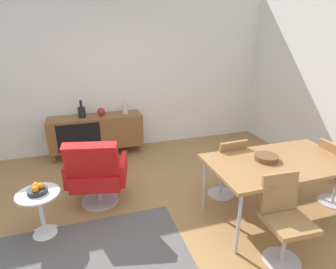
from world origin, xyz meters
The scene contains 14 objects.
ground_plane centered at (0.00, 0.00, 0.00)m, with size 8.32×8.32×0.00m, color #9E7242.
wall_back centered at (0.00, 2.60, 1.40)m, with size 6.80×0.12×2.80m, color white.
sideboard centered at (-0.16, 2.30, 0.44)m, with size 1.60×0.45×0.72m.
vase_cobalt centered at (-0.05, 2.30, 0.79)m, with size 0.14×0.14×0.14m.
vase_sculptural_dark centered at (-0.37, 2.30, 0.82)m, with size 0.12×0.12×0.30m.
vase_ceramic_small centered at (0.37, 2.30, 0.81)m, with size 0.10×0.10×0.26m.
dining_table centered at (1.69, -0.19, 0.70)m, with size 1.60×0.90×0.74m.
wooden_bowl_on_table centered at (1.56, -0.13, 0.77)m, with size 0.26×0.26×0.06m, color brown.
dining_chair_far_end centered at (2.58, -0.19, 0.47)m, with size 0.43×0.41×0.86m.
dining_chair_back_left centered at (1.34, 0.37, 0.47)m, with size 0.42×0.44×0.86m.
dining_chair_front_left centered at (1.34, -0.75, 0.47)m, with size 0.42×0.45×0.86m.
lounge_chair_red centered at (-0.27, 0.70, 0.47)m, with size 0.82×0.77×0.95m.
side_table_round centered at (-0.89, 0.31, 0.32)m, with size 0.44×0.44×0.52m.
fruit_bowl centered at (-0.89, 0.31, 0.56)m, with size 0.20×0.20×0.11m.
Camera 1 is at (-0.35, -2.45, 2.09)m, focal length 29.39 mm.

